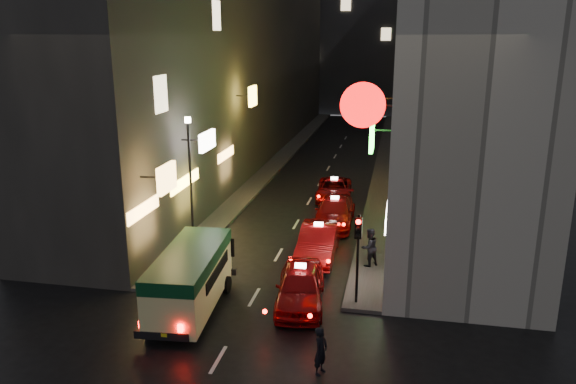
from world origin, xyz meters
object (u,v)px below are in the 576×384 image
Objects in this scene: minibus at (190,274)px; traffic_light at (358,241)px; lamp_post at (190,174)px; pedestrian_crossing at (321,348)px; taxi_near at (300,283)px.

traffic_light is (6.01, 1.51, 1.19)m from minibus.
lamp_post is at bearing 151.09° from traffic_light.
traffic_light is (0.70, 4.55, 1.82)m from pedestrian_crossing.
minibus is at bearing -165.91° from traffic_light.
pedestrian_crossing is 12.12m from lamp_post.
lamp_post is at bearing 142.20° from taxi_near.
minibus is at bearing 81.29° from pedestrian_crossing.
pedestrian_crossing is at bearing -98.75° from traffic_light.
pedestrian_crossing is 4.95m from traffic_light.
taxi_near is at bearing -37.80° from lamp_post.
minibus is 0.98× the size of taxi_near.
minibus is at bearing -70.02° from lamp_post.
pedestrian_crossing is 0.50× the size of traffic_light.
pedestrian_crossing is (5.31, -3.04, -0.62)m from minibus.
taxi_near is 0.93× the size of lamp_post.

